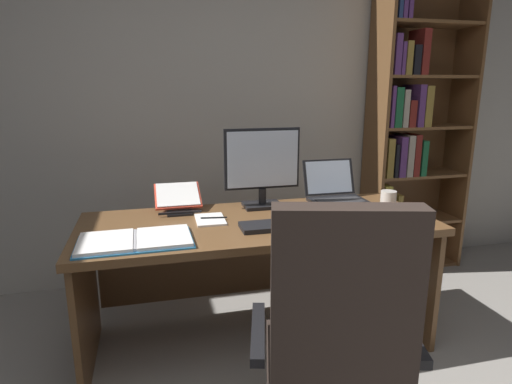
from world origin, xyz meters
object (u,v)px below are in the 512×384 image
Objects in this scene: keyboard at (282,225)px; bookshelf at (409,128)px; desk at (254,248)px; office_chair at (335,362)px; notepad at (210,220)px; reading_stand_with_book at (178,198)px; monitor at (262,168)px; computer_mouse at (337,219)px; coffee_mug at (388,199)px; laptop at (335,193)px; open_binder at (135,240)px; pen at (214,218)px.

bookshelf is at bearing 35.49° from keyboard.
office_chair is at bearing -85.84° from desk.
keyboard reaches higher than notepad.
office_chair is 3.74× the size of reading_stand_with_book.
monitor is 4.43× the size of computer_mouse.
desk is 18.75× the size of coffee_mug.
open_binder is at bearing -159.19° from laptop.
bookshelf reaches higher than keyboard.
reading_stand_with_book is (-0.78, 0.46, 0.05)m from computer_mouse.
monitor is 0.50m from laptop.
computer_mouse is at bearing -30.15° from reading_stand_with_book.
laptop reaches higher than open_binder.
pen is at bearing 162.15° from computer_mouse.
office_chair is 0.85m from computer_mouse.
coffee_mug is at bearing 66.62° from office_chair.
notepad is at bearing 180.00° from pen.
notepad is at bearing -165.98° from laptop.
keyboard is at bearing -164.72° from coffee_mug.
laptop is at bearing 67.22° from computer_mouse.
notepad is 2.12× the size of coffee_mug.
reading_stand_with_book is (-1.77, -0.46, -0.31)m from bookshelf.
notepad is (-0.32, 0.93, 0.27)m from office_chair.
keyboard is 0.39m from notepad.
coffee_mug is (1.03, -0.00, 0.04)m from pen.
office_chair is 0.78m from keyboard.
bookshelf reaches higher than monitor.
laptop reaches higher than reading_stand_with_book.
open_binder is at bearing -177.17° from computer_mouse.
computer_mouse is (0.32, 0.73, 0.29)m from office_chair.
laptop is at bearing 19.74° from open_binder.
computer_mouse reaches higher than open_binder.
bookshelf is 4.25× the size of open_binder.
office_chair is at bearing -71.22° from notepad.
notepad is (0.15, -0.26, -0.06)m from reading_stand_with_book.
laptop is at bearing 17.57° from desk.
monitor is at bearing 127.56° from computer_mouse.
reading_stand_with_book reaches higher than pen.
keyboard is at bearing -144.51° from bookshelf.
computer_mouse is 0.65m from pen.
bookshelf is 5.27× the size of keyboard.
laptop is 0.43m from computer_mouse.
bookshelf is 1.62m from keyboard.
keyboard is 0.30m from computer_mouse.
pen is at bearing 122.63° from office_chair.
desk is 5.61× the size of laptop.
pen reaches higher than desk.
bookshelf reaches higher than pen.
computer_mouse is 0.50× the size of notepad.
computer_mouse is (0.30, -0.39, -0.21)m from monitor.
keyboard is 0.81× the size of open_binder.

